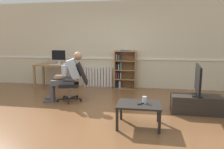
# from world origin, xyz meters

# --- Properties ---
(ground_plane) EXTENTS (18.00, 18.00, 0.00)m
(ground_plane) POSITION_xyz_m (0.00, 0.00, 0.00)
(ground_plane) COLOR brown
(back_wall) EXTENTS (12.00, 0.13, 2.70)m
(back_wall) POSITION_xyz_m (0.00, 2.65, 1.35)
(back_wall) COLOR beige
(back_wall) RESTS_ON ground_plane
(computer_desk) EXTENTS (1.27, 0.66, 0.76)m
(computer_desk) POSITION_xyz_m (-1.86, 2.15, 0.65)
(computer_desk) COLOR #9E7547
(computer_desk) RESTS_ON ground_plane
(imac_monitor) EXTENTS (0.49, 0.14, 0.45)m
(imac_monitor) POSITION_xyz_m (-1.79, 2.23, 1.02)
(imac_monitor) COLOR silver
(imac_monitor) RESTS_ON computer_desk
(keyboard) EXTENTS (0.39, 0.12, 0.02)m
(keyboard) POSITION_xyz_m (-1.83, 2.01, 0.77)
(keyboard) COLOR white
(keyboard) RESTS_ON computer_desk
(computer_mouse) EXTENTS (0.06, 0.10, 0.03)m
(computer_mouse) POSITION_xyz_m (-1.54, 2.03, 0.77)
(computer_mouse) COLOR white
(computer_mouse) RESTS_ON computer_desk
(bookshelf) EXTENTS (0.66, 0.29, 1.23)m
(bookshelf) POSITION_xyz_m (0.26, 2.44, 0.59)
(bookshelf) COLOR olive
(bookshelf) RESTS_ON ground_plane
(radiator) EXTENTS (0.93, 0.08, 0.63)m
(radiator) POSITION_xyz_m (-0.61, 2.54, 0.32)
(radiator) COLOR white
(radiator) RESTS_ON ground_plane
(office_chair) EXTENTS (0.79, 0.65, 0.98)m
(office_chair) POSITION_xyz_m (-0.79, 0.86, 0.52)
(office_chair) COLOR black
(office_chair) RESTS_ON ground_plane
(person_seated) EXTENTS (0.97, 0.55, 1.23)m
(person_seated) POSITION_xyz_m (-0.97, 0.81, 0.65)
(person_seated) COLOR #4C4C51
(person_seated) RESTS_ON ground_plane
(tv_stand) EXTENTS (1.03, 0.43, 0.38)m
(tv_stand) POSITION_xyz_m (2.02, 0.42, 0.19)
(tv_stand) COLOR #2D2823
(tv_stand) RESTS_ON ground_plane
(tv_screen) EXTENTS (0.24, 0.98, 0.64)m
(tv_screen) POSITION_xyz_m (2.02, 0.42, 0.71)
(tv_screen) COLOR black
(tv_screen) RESTS_ON tv_stand
(coffee_table) EXTENTS (0.76, 0.59, 0.42)m
(coffee_table) POSITION_xyz_m (0.86, -0.47, 0.36)
(coffee_table) COLOR black
(coffee_table) RESTS_ON ground_plane
(drinking_glass) EXTENTS (0.08, 0.08, 0.12)m
(drinking_glass) POSITION_xyz_m (0.96, -0.43, 0.48)
(drinking_glass) COLOR silver
(drinking_glass) RESTS_ON coffee_table
(spare_remote) EXTENTS (0.12, 0.14, 0.02)m
(spare_remote) POSITION_xyz_m (0.90, -0.49, 0.43)
(spare_remote) COLOR black
(spare_remote) RESTS_ON coffee_table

